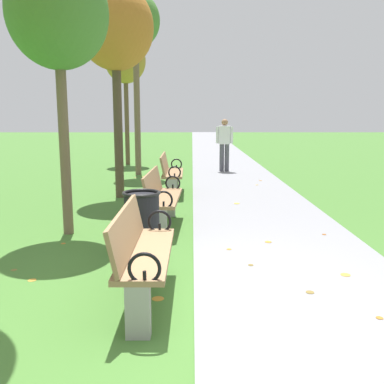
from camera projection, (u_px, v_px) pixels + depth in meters
name	position (u px, v px, depth m)	size (l,w,h in m)	color
ground_plane	(196.00, 305.00, 4.16)	(80.00, 80.00, 0.00)	#42722D
paved_walkway	(218.00, 150.00, 21.87)	(2.39, 44.00, 0.02)	gray
park_bench_1	(144.00, 251.00, 4.20)	(0.48, 1.60, 0.90)	#93704C
park_bench_2	(164.00, 197.00, 6.95)	(0.54, 1.62, 0.90)	#93704C
park_bench_3	(173.00, 173.00, 9.87)	(0.49, 1.60, 0.90)	#93704C
tree_2	(60.00, 15.00, 6.11)	(1.42, 1.42, 3.96)	brown
tree_3	(117.00, 30.00, 8.95)	(1.58, 1.58, 4.41)	#4C3D2D
tree_4	(137.00, 24.00, 12.36)	(1.40, 1.40, 5.17)	brown
tree_5	(127.00, 62.00, 15.17)	(1.41, 1.41, 4.39)	brown
pedestrian_walking	(226.00, 142.00, 13.57)	(0.53, 0.26, 1.62)	#4C4C56
trash_bin	(144.00, 224.00, 5.51)	(0.48, 0.48, 0.84)	black
scattered_leaves	(210.00, 231.00, 6.72)	(4.49, 10.04, 0.02)	#93511E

